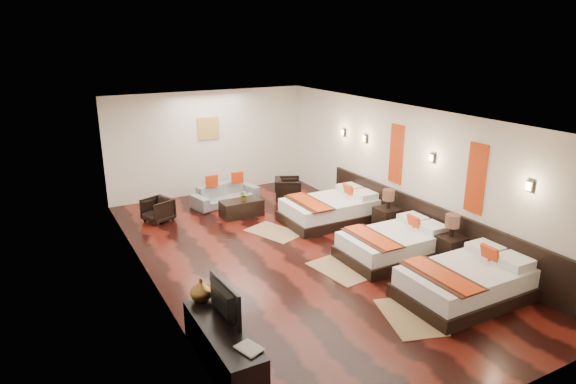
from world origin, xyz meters
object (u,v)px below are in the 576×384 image
table_plant (244,195)px  book (242,353)px  tv_console (223,346)px  armchair_left (158,210)px  figurine (201,290)px  armchair_right (288,189)px  bed_far (331,209)px  coffee_table (242,208)px  bed_mid (395,244)px  sofa (225,194)px  nightstand_a (450,246)px  nightstand_b (387,217)px  tv (219,301)px  bed_near (467,282)px

table_plant → book: bearing=-114.0°
tv_console → armchair_left: armchair_left is taller
figurine → armchair_right: figurine is taller
figurine → book: bearing=-90.0°
bed_far → figurine: 5.18m
coffee_table → bed_mid: bearing=-64.5°
book → table_plant: table_plant is taller
figurine → sofa: bearing=65.1°
nightstand_a → nightstand_b: size_ratio=1.02×
nightstand_b → book: bearing=-146.2°
nightstand_a → tv: (-4.89, -0.60, 0.46)m
tv → figurine: size_ratio=2.65×
tv → armchair_right: (4.00, 5.41, -0.50)m
bed_near → armchair_right: (-0.15, 5.92, 0.02)m
armchair_right → coffee_table: (-1.56, -0.52, -0.10)m
nightstand_a → nightstand_b: 1.85m
tv_console → bed_mid: bearing=20.1°
bed_mid → table_plant: bearing=115.3°
sofa → armchair_left: 1.92m
bed_mid → nightstand_a: (0.75, -0.71, 0.07)m
tv_console → nightstand_b: bearing=28.4°
nightstand_a → sofa: nightstand_a is taller
bed_near → nightstand_a: nightstand_a is taller
bed_near → bed_far: bearing=90.0°
sofa → table_plant: table_plant is taller
tv_console → coffee_table: tv_console is taller
coffee_table → table_plant: bearing=-52.9°
bed_far → tv_console: bearing=-137.8°
nightstand_b → armchair_right: bearing=106.8°
tv_console → armchair_right: bearing=54.3°
book → coffee_table: 6.28m
coffee_table → table_plant: 0.34m
sofa → armchair_left: armchair_left is taller
nightstand_a → armchair_left: (-4.33, 4.91, -0.07)m
book → coffee_table: book is taller
tv_console → tv: tv is taller
bed_mid → book: 4.73m
bed_mid → bed_far: (0.00, 2.28, 0.01)m
bed_mid → nightstand_a: 1.03m
bed_mid → tv_console: 4.47m
nightstand_b → coffee_table: size_ratio=0.97×
tv → figurine: tv is taller
nightstand_a → sofa: size_ratio=0.56×
tv_console → coffee_table: size_ratio=1.80×
bed_near → bed_far: size_ratio=1.00×
nightstand_b → armchair_right: size_ratio=1.44×
bed_mid → armchair_right: size_ratio=3.10×
book → tv_console: bearing=90.0°
bed_near → armchair_left: (-3.58, 6.01, -0.01)m
armchair_left → coffee_table: (1.87, -0.61, -0.08)m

